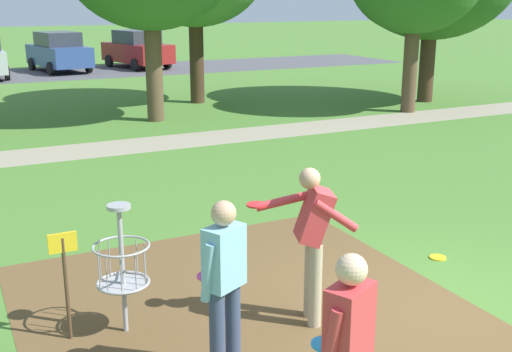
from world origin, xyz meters
The scene contains 10 objects.
ground_plane centered at (0.00, 0.00, 0.00)m, with size 160.00×160.00×0.00m, color #47752D.
dirt_tee_pad centered at (-2.00, 1.27, 0.00)m, with size 4.77×4.47×0.01m, color brown.
disc_golf_basket centered at (-3.37, 1.18, 0.75)m, with size 0.98×0.58×1.39m.
player_foreground_watching centered at (-1.47, 0.51, 0.99)m, with size 0.96×0.78×1.71m.
player_waiting_left centered at (-2.73, -0.09, 0.97)m, with size 0.49×0.45×1.71m.
frisbee_near_basket centered at (0.96, 1.22, 0.01)m, with size 0.22×0.22×0.02m, color gold.
parking_lot_strip centered at (0.00, 25.96, 0.00)m, with size 36.00×6.00×0.01m, color #4C4C51.
parked_car_center_right centered at (0.48, 26.67, 0.92)m, with size 2.51×4.45×1.84m.
parked_car_rightmost centered at (4.28, 26.68, 0.92)m, with size 2.74×4.51×1.84m.
gravel_path centered at (0.00, 9.65, 0.00)m, with size 40.00×1.59×0.00m, color gray.
Camera 1 is at (-4.76, -4.81, 3.36)m, focal length 44.86 mm.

